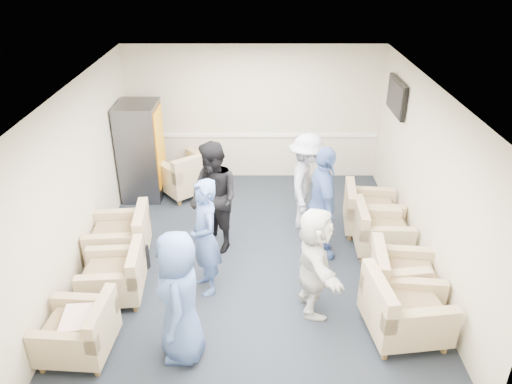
{
  "coord_description": "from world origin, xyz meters",
  "views": [
    {
      "loc": [
        0.06,
        -6.47,
        4.49
      ],
      "look_at": [
        0.05,
        0.2,
        1.05
      ],
      "focal_mm": 35.0,
      "sensor_mm": 36.0,
      "label": 1
    }
  ],
  "objects_px": {
    "armchair_right_midfar": "(378,232)",
    "person_mid_right": "(323,204)",
    "person_front_left": "(180,298)",
    "armchair_left_far": "(123,239)",
    "person_back_right": "(306,182)",
    "armchair_right_midnear": "(400,281)",
    "armchair_corner": "(187,176)",
    "person_back_left": "(214,198)",
    "armchair_left_mid": "(117,277)",
    "person_mid_left": "(205,238)",
    "person_front_right": "(314,262)",
    "armchair_right_far": "(367,213)",
    "vending_machine": "(141,151)",
    "armchair_left_near": "(81,332)",
    "armchair_right_near": "(401,311)"
  },
  "relations": [
    {
      "from": "armchair_right_midfar",
      "to": "person_mid_right",
      "type": "xyz_separation_m",
      "value": [
        -0.92,
        -0.13,
        0.57
      ]
    },
    {
      "from": "person_front_left",
      "to": "armchair_left_far",
      "type": "bearing_deg",
      "value": -153.34
    },
    {
      "from": "armchair_left_far",
      "to": "person_back_right",
      "type": "distance_m",
      "value": 3.08
    },
    {
      "from": "armchair_right_midnear",
      "to": "person_front_left",
      "type": "relative_size",
      "value": 0.58
    },
    {
      "from": "armchair_corner",
      "to": "armchair_right_midfar",
      "type": "bearing_deg",
      "value": 109.72
    },
    {
      "from": "person_front_left",
      "to": "person_back_left",
      "type": "distance_m",
      "value": 2.31
    },
    {
      "from": "armchair_right_midfar",
      "to": "person_back_left",
      "type": "relative_size",
      "value": 0.48
    },
    {
      "from": "armchair_left_mid",
      "to": "armchair_right_midnear",
      "type": "relative_size",
      "value": 0.9
    },
    {
      "from": "armchair_left_mid",
      "to": "person_back_right",
      "type": "bearing_deg",
      "value": 120.49
    },
    {
      "from": "person_mid_right",
      "to": "armchair_corner",
      "type": "bearing_deg",
      "value": 42.42
    },
    {
      "from": "armchair_right_midfar",
      "to": "person_back_left",
      "type": "height_order",
      "value": "person_back_left"
    },
    {
      "from": "armchair_left_mid",
      "to": "person_mid_left",
      "type": "bearing_deg",
      "value": 94.05
    },
    {
      "from": "armchair_right_midnear",
      "to": "person_front_right",
      "type": "xyz_separation_m",
      "value": [
        -1.19,
        -0.14,
        0.41
      ]
    },
    {
      "from": "armchair_left_far",
      "to": "person_front_right",
      "type": "xyz_separation_m",
      "value": [
        2.8,
        -1.18,
        0.41
      ]
    },
    {
      "from": "person_mid_left",
      "to": "person_back_left",
      "type": "xyz_separation_m",
      "value": [
        0.04,
        1.06,
        0.04
      ]
    },
    {
      "from": "person_front_left",
      "to": "person_back_left",
      "type": "xyz_separation_m",
      "value": [
        0.21,
        2.3,
        0.06
      ]
    },
    {
      "from": "armchair_left_mid",
      "to": "person_mid_left",
      "type": "height_order",
      "value": "person_mid_left"
    },
    {
      "from": "person_mid_right",
      "to": "person_front_right",
      "type": "xyz_separation_m",
      "value": [
        -0.25,
        -1.28,
        -0.14
      ]
    },
    {
      "from": "armchair_right_midnear",
      "to": "armchair_right_far",
      "type": "xyz_separation_m",
      "value": [
        -0.08,
        1.88,
        -0.01
      ]
    },
    {
      "from": "armchair_left_mid",
      "to": "person_mid_right",
      "type": "xyz_separation_m",
      "value": [
        2.91,
        1.03,
        0.58
      ]
    },
    {
      "from": "person_back_left",
      "to": "person_back_right",
      "type": "height_order",
      "value": "person_back_left"
    },
    {
      "from": "armchair_corner",
      "to": "person_front_left",
      "type": "relative_size",
      "value": 0.79
    },
    {
      "from": "vending_machine",
      "to": "person_back_right",
      "type": "distance_m",
      "value": 3.2
    },
    {
      "from": "armchair_left_mid",
      "to": "person_front_right",
      "type": "height_order",
      "value": "person_front_right"
    },
    {
      "from": "armchair_left_near",
      "to": "armchair_right_far",
      "type": "distance_m",
      "value": 4.84
    },
    {
      "from": "armchair_corner",
      "to": "armchair_left_mid",
      "type": "bearing_deg",
      "value": 40.55
    },
    {
      "from": "armchair_left_near",
      "to": "person_back_right",
      "type": "distance_m",
      "value": 4.18
    },
    {
      "from": "armchair_left_mid",
      "to": "armchair_right_near",
      "type": "height_order",
      "value": "armchair_right_near"
    },
    {
      "from": "person_mid_right",
      "to": "person_front_left",
      "type": "bearing_deg",
      "value": 132.74
    },
    {
      "from": "armchair_right_midfar",
      "to": "person_mid_right",
      "type": "height_order",
      "value": "person_mid_right"
    },
    {
      "from": "armchair_right_far",
      "to": "vending_machine",
      "type": "bearing_deg",
      "value": 77.86
    },
    {
      "from": "person_back_left",
      "to": "person_mid_right",
      "type": "relative_size",
      "value": 0.98
    },
    {
      "from": "armchair_left_far",
      "to": "person_mid_left",
      "type": "xyz_separation_m",
      "value": [
        1.35,
        -0.75,
        0.5
      ]
    },
    {
      "from": "armchair_right_midfar",
      "to": "armchair_corner",
      "type": "distance_m",
      "value": 3.81
    },
    {
      "from": "person_back_right",
      "to": "person_mid_right",
      "type": "bearing_deg",
      "value": -155.41
    },
    {
      "from": "armchair_left_far",
      "to": "person_mid_right",
      "type": "bearing_deg",
      "value": 86.83
    },
    {
      "from": "person_back_right",
      "to": "armchair_left_mid",
      "type": "bearing_deg",
      "value": 138.59
    },
    {
      "from": "armchair_right_midnear",
      "to": "armchair_corner",
      "type": "height_order",
      "value": "armchair_corner"
    },
    {
      "from": "armchair_corner",
      "to": "armchair_right_near",
      "type": "bearing_deg",
      "value": 89.82
    },
    {
      "from": "armchair_right_near",
      "to": "person_back_right",
      "type": "bearing_deg",
      "value": 12.51
    },
    {
      "from": "armchair_right_midnear",
      "to": "armchair_right_far",
      "type": "bearing_deg",
      "value": 8.37
    },
    {
      "from": "armchair_right_midnear",
      "to": "person_back_right",
      "type": "height_order",
      "value": "person_back_right"
    },
    {
      "from": "person_mid_left",
      "to": "person_back_right",
      "type": "xyz_separation_m",
      "value": [
        1.52,
        1.73,
        -0.01
      ]
    },
    {
      "from": "armchair_right_near",
      "to": "armchair_right_midfar",
      "type": "relative_size",
      "value": 1.19
    },
    {
      "from": "person_back_right",
      "to": "vending_machine",
      "type": "bearing_deg",
      "value": 82.3
    },
    {
      "from": "armchair_right_midfar",
      "to": "armchair_right_far",
      "type": "relative_size",
      "value": 0.92
    },
    {
      "from": "vending_machine",
      "to": "armchair_right_midnear",
      "type": "bearing_deg",
      "value": -37.95
    },
    {
      "from": "person_mid_right",
      "to": "armchair_right_near",
      "type": "bearing_deg",
      "value": -161.41
    },
    {
      "from": "armchair_left_far",
      "to": "person_back_left",
      "type": "distance_m",
      "value": 1.53
    },
    {
      "from": "armchair_right_midfar",
      "to": "person_back_right",
      "type": "bearing_deg",
      "value": 57.89
    }
  ]
}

